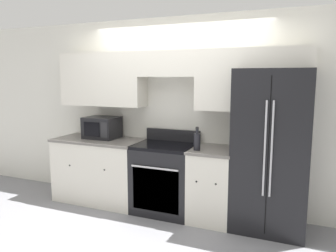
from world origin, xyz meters
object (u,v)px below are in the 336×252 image
object	(u,v)px
refrigerator	(271,151)
microwave	(102,128)
bottle	(197,141)
oven_range	(165,178)

from	to	relation	value
refrigerator	microwave	distance (m)	2.37
microwave	bottle	distance (m)	1.54
bottle	microwave	bearing A→B (deg)	171.24
bottle	oven_range	bearing A→B (deg)	162.74
refrigerator	microwave	size ratio (longest dim) A/B	4.04
refrigerator	microwave	xyz separation A→B (m)	(-2.37, 0.05, 0.13)
microwave	bottle	size ratio (longest dim) A/B	1.64
oven_range	bottle	bearing A→B (deg)	-17.26
microwave	bottle	world-z (taller)	microwave
oven_range	microwave	bearing A→B (deg)	175.44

